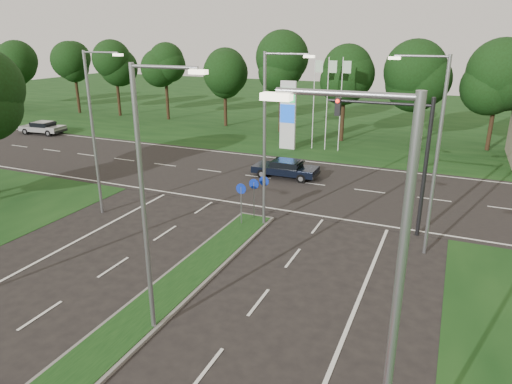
% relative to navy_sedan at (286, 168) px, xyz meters
% --- Properties ---
extents(verge_far, '(160.00, 50.00, 0.02)m').
position_rel_navy_sedan_xyz_m(verge_far, '(1.14, 30.27, -0.68)').
color(verge_far, black).
rests_on(verge_far, ground).
extents(cross_road, '(160.00, 12.00, 0.02)m').
position_rel_navy_sedan_xyz_m(cross_road, '(1.14, -0.73, -0.68)').
color(cross_road, black).
rests_on(cross_road, ground).
extents(median_kerb, '(2.00, 26.00, 0.12)m').
position_rel_navy_sedan_xyz_m(median_kerb, '(1.14, -20.73, -0.62)').
color(median_kerb, slate).
rests_on(median_kerb, ground).
extents(streetlight_median_near, '(2.53, 0.22, 9.00)m').
position_rel_navy_sedan_xyz_m(streetlight_median_near, '(2.15, -18.73, 4.40)').
color(streetlight_median_near, gray).
rests_on(streetlight_median_near, ground).
extents(streetlight_median_far, '(2.53, 0.22, 9.00)m').
position_rel_navy_sedan_xyz_m(streetlight_median_far, '(2.15, -8.73, 4.40)').
color(streetlight_median_far, gray).
rests_on(streetlight_median_far, ground).
extents(streetlight_left_far, '(2.53, 0.22, 9.00)m').
position_rel_navy_sedan_xyz_m(streetlight_left_far, '(-7.15, -10.73, 4.40)').
color(streetlight_left_far, gray).
rests_on(streetlight_left_far, ground).
extents(streetlight_right_far, '(2.53, 0.22, 9.00)m').
position_rel_navy_sedan_xyz_m(streetlight_right_far, '(9.94, -8.73, 4.40)').
color(streetlight_right_far, gray).
rests_on(streetlight_right_far, ground).
extents(streetlight_right_near, '(2.53, 0.22, 9.00)m').
position_rel_navy_sedan_xyz_m(streetlight_right_near, '(9.94, -22.73, 4.40)').
color(streetlight_right_near, gray).
rests_on(streetlight_right_near, ground).
extents(traffic_signal, '(5.10, 0.42, 7.00)m').
position_rel_navy_sedan_xyz_m(traffic_signal, '(8.33, -6.73, 3.98)').
color(traffic_signal, black).
rests_on(traffic_signal, ground).
extents(median_signs, '(1.16, 1.76, 2.38)m').
position_rel_navy_sedan_xyz_m(median_signs, '(1.14, -8.33, 1.04)').
color(median_signs, gray).
rests_on(median_signs, ground).
extents(gas_pylon, '(5.80, 1.26, 8.00)m').
position_rel_navy_sedan_xyz_m(gas_pylon, '(-2.64, 8.32, 2.52)').
color(gas_pylon, silver).
rests_on(gas_pylon, ground).
extents(treeline_far, '(6.00, 6.00, 9.90)m').
position_rel_navy_sedan_xyz_m(treeline_far, '(1.25, 15.20, 6.15)').
color(treeline_far, black).
rests_on(treeline_far, ground).
extents(navy_sedan, '(4.60, 1.95, 1.26)m').
position_rel_navy_sedan_xyz_m(navy_sedan, '(0.00, 0.00, 0.00)').
color(navy_sedan, black).
rests_on(navy_sedan, ground).
extents(far_car_a, '(4.65, 2.35, 1.29)m').
position_rel_navy_sedan_xyz_m(far_car_a, '(-28.24, 4.27, 0.02)').
color(far_car_a, '#9D9D9D').
rests_on(far_car_a, ground).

